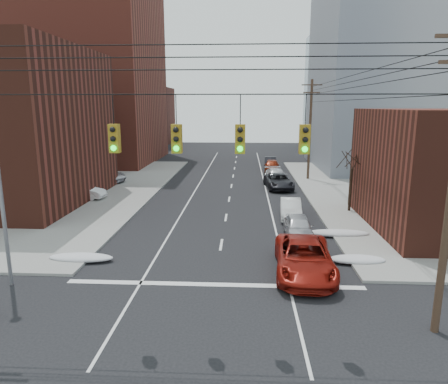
# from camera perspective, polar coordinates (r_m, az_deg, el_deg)

# --- Properties ---
(ground) EXTENTS (160.00, 160.00, 0.00)m
(ground) POSITION_cam_1_polar(r_m,az_deg,el_deg) (13.66, -3.69, -24.81)
(ground) COLOR black
(ground) RESTS_ON ground
(building_brick_tall) EXTENTS (24.00, 20.00, 30.00)m
(building_brick_tall) POSITION_cam_1_polar(r_m,az_deg,el_deg) (64.41, -21.23, 17.50)
(building_brick_tall) COLOR maroon
(building_brick_tall) RESTS_ON ground
(building_brick_far) EXTENTS (22.00, 18.00, 12.00)m
(building_brick_far) POSITION_cam_1_polar(r_m,az_deg,el_deg) (89.15, -15.12, 10.41)
(building_brick_far) COLOR #4D2117
(building_brick_far) RESTS_ON ground
(building_office) EXTENTS (22.00, 20.00, 25.00)m
(building_office) POSITION_cam_1_polar(r_m,az_deg,el_deg) (58.73, 24.50, 15.37)
(building_office) COLOR gray
(building_office) RESTS_ON ground
(building_glass) EXTENTS (20.00, 18.00, 22.00)m
(building_glass) POSITION_cam_1_polar(r_m,az_deg,el_deg) (83.97, 19.20, 13.49)
(building_glass) COLOR gray
(building_glass) RESTS_ON ground
(utility_pole_far) EXTENTS (2.20, 0.28, 11.00)m
(utility_pole_far) POSITION_cam_1_polar(r_m,az_deg,el_deg) (45.45, 12.19, 8.90)
(utility_pole_far) COLOR #473323
(utility_pole_far) RESTS_ON ground
(traffic_signals) EXTENTS (17.00, 0.42, 2.02)m
(traffic_signals) POSITION_cam_1_polar(r_m,az_deg,el_deg) (13.89, -2.28, 7.86)
(traffic_signals) COLOR black
(traffic_signals) RESTS_ON ground
(bare_tree) EXTENTS (2.09, 2.20, 4.93)m
(bare_tree) POSITION_cam_1_polar(r_m,az_deg,el_deg) (32.44, 17.63, 1.18)
(bare_tree) COLOR black
(bare_tree) RESTS_ON ground
(snow_nw) EXTENTS (3.50, 1.08, 0.42)m
(snow_nw) POSITION_cam_1_polar(r_m,az_deg,el_deg) (23.11, -19.75, -8.80)
(snow_nw) COLOR silver
(snow_nw) RESTS_ON ground
(snow_ne) EXTENTS (3.00, 1.08, 0.42)m
(snow_ne) POSITION_cam_1_polar(r_m,az_deg,el_deg) (22.66, 18.48, -9.13)
(snow_ne) COLOR silver
(snow_ne) RESTS_ON ground
(snow_east_far) EXTENTS (4.00, 1.08, 0.42)m
(snow_east_far) POSITION_cam_1_polar(r_m,az_deg,el_deg) (26.77, 15.96, -5.66)
(snow_east_far) COLOR silver
(snow_east_far) RESTS_ON ground
(red_pickup) EXTENTS (3.10, 6.16, 1.67)m
(red_pickup) POSITION_cam_1_polar(r_m,az_deg,el_deg) (20.44, 11.38, -9.20)
(red_pickup) COLOR maroon
(red_pickup) RESTS_ON ground
(parked_car_a) EXTENTS (1.75, 4.23, 1.43)m
(parked_car_a) POSITION_cam_1_polar(r_m,az_deg,el_deg) (25.77, 10.57, -4.91)
(parked_car_a) COLOR #B5B5BA
(parked_car_a) RESTS_ON ground
(parked_car_b) EXTENTS (1.75, 4.32, 1.39)m
(parked_car_b) POSITION_cam_1_polar(r_m,az_deg,el_deg) (30.21, 9.51, -2.35)
(parked_car_b) COLOR silver
(parked_car_b) RESTS_ON ground
(parked_car_c) EXTENTS (3.02, 5.59, 1.49)m
(parked_car_c) POSITION_cam_1_polar(r_m,az_deg,el_deg) (40.60, 7.81, 1.52)
(parked_car_c) COLOR black
(parked_car_c) RESTS_ON ground
(parked_car_d) EXTENTS (2.68, 5.36, 1.49)m
(parked_car_d) POSITION_cam_1_polar(r_m,az_deg,el_deg) (43.51, 7.50, 2.25)
(parked_car_d) COLOR silver
(parked_car_d) RESTS_ON ground
(parked_car_e) EXTENTS (2.14, 4.58, 1.52)m
(parked_car_e) POSITION_cam_1_polar(r_m,az_deg,el_deg) (51.07, 6.85, 3.76)
(parked_car_e) COLOR maroon
(parked_car_e) RESTS_ON ground
(parked_car_f) EXTENTS (1.72, 4.36, 1.41)m
(parked_car_f) POSITION_cam_1_polar(r_m,az_deg,el_deg) (54.50, 6.61, 4.24)
(parked_car_f) COLOR black
(parked_car_f) RESTS_ON ground
(lot_car_a) EXTENTS (4.05, 1.92, 1.28)m
(lot_car_a) POSITION_cam_1_polar(r_m,az_deg,el_deg) (37.43, -19.42, 0.09)
(lot_car_a) COLOR silver
(lot_car_a) RESTS_ON sidewalk_nw
(lot_car_b) EXTENTS (5.71, 4.20, 1.44)m
(lot_car_b) POSITION_cam_1_polar(r_m,az_deg,el_deg) (45.08, -16.82, 2.34)
(lot_car_b) COLOR #BABAC0
(lot_car_b) RESTS_ON sidewalk_nw
(lot_car_c) EXTENTS (5.01, 3.12, 1.36)m
(lot_car_c) POSITION_cam_1_polar(r_m,az_deg,el_deg) (41.59, -22.98, 1.02)
(lot_car_c) COLOR black
(lot_car_c) RESTS_ON sidewalk_nw
(lot_car_d) EXTENTS (4.65, 3.19, 1.47)m
(lot_car_d) POSITION_cam_1_polar(r_m,az_deg,el_deg) (42.27, -23.89, 1.19)
(lot_car_d) COLOR #A6A7AB
(lot_car_d) RESTS_ON sidewalk_nw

